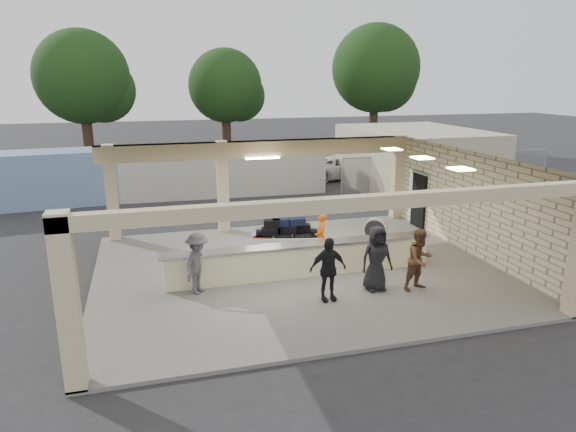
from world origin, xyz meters
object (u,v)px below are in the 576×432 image
object	(u,v)px
drum_fan	(376,230)
car_white_a	(340,167)
baggage_counter	(301,260)
passenger_c	(198,263)
baggage_handler	(321,237)
container_white	(213,171)
car_dark	(320,163)
car_white_b	(442,162)
container_blue	(8,181)
passenger_d	(377,258)
passenger_b	(328,269)
luggage_cart	(285,236)
passenger_a	(420,260)

from	to	relation	value
drum_fan	car_white_a	size ratio (longest dim) A/B	0.20
baggage_counter	passenger_c	bearing A→B (deg)	-170.77
baggage_handler	container_white	size ratio (longest dim) A/B	0.14
car_dark	baggage_counter	bearing A→B (deg)	175.24
car_white_b	container_blue	distance (m)	23.96
car_white_a	drum_fan	bearing A→B (deg)	153.64
baggage_handler	car_dark	size ratio (longest dim) A/B	0.39
passenger_d	baggage_handler	bearing A→B (deg)	105.01
drum_fan	passenger_d	distance (m)	4.22
car_white_a	container_blue	size ratio (longest dim) A/B	0.48
passenger_b	passenger_d	bearing A→B (deg)	8.81
luggage_cart	container_blue	xyz separation A→B (m)	(-10.30, 10.20, 0.43)
passenger_a	container_blue	bearing A→B (deg)	120.32
passenger_b	passenger_d	xyz separation A→B (m)	(1.52, 0.29, 0.05)
passenger_c	passenger_d	distance (m)	4.88
baggage_counter	car_white_a	distance (m)	15.96
passenger_c	baggage_counter	bearing A→B (deg)	-43.38
passenger_d	container_white	xyz separation A→B (m)	(-2.66, 13.75, 0.21)
luggage_cart	passenger_c	size ratio (longest dim) A/B	1.45
passenger_b	container_white	size ratio (longest dim) A/B	0.15
passenger_a	car_dark	xyz separation A→B (m)	(3.22, 17.70, -0.27)
passenger_c	car_dark	bearing A→B (deg)	8.13
car_dark	passenger_c	bearing A→B (deg)	166.95
baggage_counter	baggage_handler	xyz separation A→B (m)	(0.94, 0.95, 0.33)
passenger_d	passenger_c	bearing A→B (deg)	165.98
passenger_c	passenger_b	bearing A→B (deg)	-75.77
luggage_cart	passenger_d	bearing A→B (deg)	-49.07
luggage_cart	car_dark	distance (m)	15.41
drum_fan	car_white_b	xyz separation A→B (m)	(10.06, 11.90, 0.13)
luggage_cart	passenger_b	xyz separation A→B (m)	(0.21, -3.55, 0.13)
car_dark	container_blue	distance (m)	16.88
passenger_a	passenger_c	distance (m)	6.08
luggage_cart	passenger_a	world-z (taller)	passenger_a
container_blue	drum_fan	bearing A→B (deg)	-40.04
baggage_handler	passenger_d	xyz separation A→B (m)	(0.73, -2.54, 0.10)
passenger_d	car_white_a	bearing A→B (deg)	71.17
drum_fan	passenger_a	world-z (taller)	passenger_a
container_white	container_blue	xyz separation A→B (m)	(-9.37, -0.29, 0.03)
passenger_d	car_white_b	xyz separation A→B (m)	(11.82, 15.71, -0.30)
passenger_b	passenger_d	distance (m)	1.55
passenger_a	drum_fan	bearing A→B (deg)	68.21
car_white_b	container_blue	bearing A→B (deg)	119.08
baggage_handler	container_white	distance (m)	11.38
car_white_b	baggage_handler	bearing A→B (deg)	160.04
luggage_cart	passenger_a	distance (m)	4.59
drum_fan	car_white_b	size ratio (longest dim) A/B	0.20
baggage_handler	passenger_b	size ratio (longest dim) A/B	0.95
passenger_c	container_blue	xyz separation A→B (m)	(-7.27, 12.36, 0.30)
drum_fan	passenger_c	world-z (taller)	passenger_c
passenger_b	container_white	distance (m)	14.09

